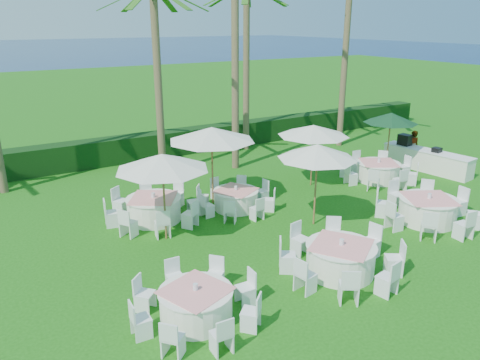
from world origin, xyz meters
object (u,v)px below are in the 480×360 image
object	(u,v)px
banquet_table_a	(196,304)
umbrella_c	(212,134)
banquet_table_c	(428,209)
banquet_table_f	(378,171)
buffet_table	(426,159)
umbrella_b	(317,152)
banquet_table_e	(236,199)
umbrella_green	(391,118)
umbrella_d	(313,130)
umbrella_a	(162,162)
banquet_table_d	(154,208)
staff_person	(412,148)
banquet_table_b	(340,258)

from	to	relation	value
banquet_table_a	umbrella_c	size ratio (longest dim) A/B	0.94
banquet_table_c	banquet_table_f	xyz separation A→B (m)	(1.80, 3.89, -0.03)
umbrella_c	buffet_table	world-z (taller)	umbrella_c
umbrella_b	buffet_table	distance (m)	8.55
banquet_table_e	umbrella_green	world-z (taller)	umbrella_green
umbrella_d	umbrella_a	bearing A→B (deg)	-167.01
banquet_table_c	umbrella_d	world-z (taller)	umbrella_d
umbrella_a	umbrella_c	bearing A→B (deg)	35.96
banquet_table_a	banquet_table_e	bearing A→B (deg)	51.78
banquet_table_d	buffet_table	bearing A→B (deg)	-4.54
umbrella_a	umbrella_d	distance (m)	7.17
banquet_table_f	buffet_table	bearing A→B (deg)	-1.54
umbrella_b	umbrella_green	distance (m)	7.22
umbrella_c	staff_person	size ratio (longest dim) A/B	1.93
banquet_table_e	buffet_table	xyz separation A→B (m)	(9.59, -0.45, 0.13)
umbrella_b	staff_person	bearing A→B (deg)	19.77
banquet_table_f	umbrella_b	size ratio (longest dim) A/B	1.16
umbrella_c	staff_person	bearing A→B (deg)	-2.39
banquet_table_a	banquet_table_f	distance (m)	11.78
umbrella_a	umbrella_d	xyz separation A→B (m)	(6.99, 1.61, -0.20)
banquet_table_f	staff_person	bearing A→B (deg)	15.57
banquet_table_b	staff_person	world-z (taller)	staff_person
buffet_table	umbrella_a	bearing A→B (deg)	-177.53
banquet_table_d	umbrella_b	distance (m)	5.70
umbrella_green	banquet_table_f	bearing A→B (deg)	-149.19
banquet_table_e	umbrella_c	size ratio (longest dim) A/B	0.90
banquet_table_b	umbrella_d	world-z (taller)	umbrella_d
umbrella_c	staff_person	distance (m)	10.37
banquet_table_c	buffet_table	bearing A→B (deg)	38.98
umbrella_c	staff_person	world-z (taller)	umbrella_c
banquet_table_b	buffet_table	bearing A→B (deg)	27.00
buffet_table	staff_person	distance (m)	1.00
banquet_table_c	umbrella_c	xyz separation A→B (m)	(-5.32, 5.18, 2.15)
banquet_table_a	umbrella_a	xyz separation A→B (m)	(1.00, 4.18, 2.08)
banquet_table_f	staff_person	xyz separation A→B (m)	(3.08, 0.86, 0.39)
banquet_table_e	umbrella_d	world-z (taller)	umbrella_d
banquet_table_f	umbrella_c	size ratio (longest dim) A/B	1.01
banquet_table_d	umbrella_c	size ratio (longest dim) A/B	1.04
umbrella_a	umbrella_d	world-z (taller)	umbrella_a
umbrella_a	umbrella_green	size ratio (longest dim) A/B	1.08
banquet_table_e	staff_person	distance (m)	9.79
banquet_table_e	umbrella_a	bearing A→B (deg)	-162.10
umbrella_c	buffet_table	size ratio (longest dim) A/B	0.76
banquet_table_b	umbrella_b	distance (m)	3.76
banquet_table_d	staff_person	bearing A→B (deg)	-0.24
banquet_table_f	umbrella_d	distance (m)	3.48
umbrella_b	umbrella_green	xyz separation A→B (m)	(6.59, 2.95, -0.11)
banquet_table_a	banquet_table_e	world-z (taller)	banquet_table_a
banquet_table_f	umbrella_d	bearing A→B (deg)	160.38
umbrella_c	umbrella_a	bearing A→B (deg)	-144.04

